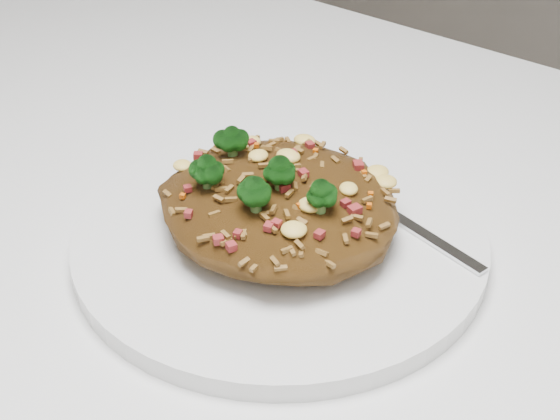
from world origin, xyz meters
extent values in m
cube|color=white|center=(0.00, 0.00, 0.73)|extent=(1.20, 0.80, 0.04)
cylinder|color=brown|center=(-0.54, 0.34, 0.35)|extent=(0.06, 0.06, 0.71)
cylinder|color=white|center=(0.11, 0.02, 0.76)|extent=(0.27, 0.27, 0.01)
ellipsoid|color=brown|center=(0.11, 0.02, 0.78)|extent=(0.16, 0.15, 0.04)
ellipsoid|color=#093C08|center=(0.12, 0.01, 0.81)|extent=(0.02, 0.02, 0.02)
ellipsoid|color=#093C08|center=(0.08, -0.01, 0.81)|extent=(0.02, 0.02, 0.02)
ellipsoid|color=#093C08|center=(0.15, 0.01, 0.81)|extent=(0.02, 0.02, 0.02)
ellipsoid|color=#093C08|center=(0.12, -0.01, 0.81)|extent=(0.02, 0.02, 0.02)
ellipsoid|color=#093C08|center=(0.06, 0.03, 0.81)|extent=(0.02, 0.02, 0.02)
cube|color=silver|center=(0.21, 0.07, 0.77)|extent=(0.10, 0.03, 0.00)
cube|color=silver|center=(0.11, 0.09, 0.77)|extent=(0.04, 0.03, 0.00)
camera|label=1|loc=(0.37, -0.30, 1.07)|focal=50.00mm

